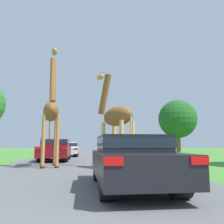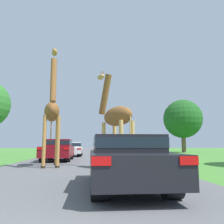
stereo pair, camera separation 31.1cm
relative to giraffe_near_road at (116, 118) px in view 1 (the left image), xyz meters
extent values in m
cube|color=#5B5B5E|center=(-1.67, 20.32, -2.33)|extent=(7.90, 120.00, 0.00)
cylinder|color=tan|center=(-0.54, 0.32, -1.26)|extent=(0.19, 0.19, 2.14)
cylinder|color=#2D2319|center=(-0.54, 0.32, -2.28)|extent=(0.24, 0.24, 0.11)
cylinder|color=tan|center=(0.01, 0.63, -1.26)|extent=(0.19, 0.19, 2.14)
cylinder|color=#2D2319|center=(0.01, 0.63, -2.28)|extent=(0.24, 0.24, 0.11)
cylinder|color=tan|center=(0.13, -0.88, -1.26)|extent=(0.19, 0.19, 2.14)
cylinder|color=#2D2319|center=(0.13, -0.88, -2.28)|extent=(0.24, 0.24, 0.11)
cylinder|color=tan|center=(0.69, -0.57, -1.26)|extent=(0.19, 0.19, 2.14)
cylinder|color=#2D2319|center=(0.69, -0.57, -2.28)|extent=(0.24, 0.24, 0.11)
ellipsoid|color=brown|center=(0.07, -0.13, 0.05)|extent=(1.62, 2.08, 0.91)
cylinder|color=brown|center=(-0.45, 0.79, 1.27)|extent=(0.74, 0.97, 2.04)
ellipsoid|color=tan|center=(-0.66, 1.16, 2.29)|extent=(0.49, 0.61, 0.30)
cylinder|color=tan|center=(0.53, -0.94, -0.53)|extent=(0.06, 0.06, 1.17)
cone|color=brown|center=(-0.63, 0.98, 2.52)|extent=(0.07, 0.07, 0.16)
cone|color=brown|center=(-0.52, 1.05, 2.52)|extent=(0.07, 0.07, 0.16)
cylinder|color=#B77F3D|center=(-2.70, 0.60, -1.10)|extent=(0.16, 0.16, 2.47)
cylinder|color=#2D2319|center=(-2.70, 0.60, -2.28)|extent=(0.21, 0.21, 0.10)
cylinder|color=#B77F3D|center=(-3.33, 0.49, -1.10)|extent=(0.16, 0.16, 2.47)
cylinder|color=#2D2319|center=(-3.33, 0.49, -2.28)|extent=(0.21, 0.21, 0.10)
cylinder|color=#B77F3D|center=(-2.95, 2.01, -1.10)|extent=(0.16, 0.16, 2.47)
cylinder|color=#2D2319|center=(-2.95, 2.01, -2.28)|extent=(0.21, 0.21, 0.10)
cylinder|color=#B77F3D|center=(-3.58, 1.90, -1.10)|extent=(0.16, 0.16, 2.47)
cylinder|color=#2D2319|center=(-3.58, 1.90, -2.28)|extent=(0.21, 0.21, 0.10)
ellipsoid|color=brown|center=(-3.14, 1.25, 0.41)|extent=(1.09, 2.13, 0.98)
cylinder|color=brown|center=(-2.95, 0.14, 1.80)|extent=(0.45, 1.03, 2.33)
ellipsoid|color=#B77F3D|center=(-2.87, -0.33, 2.96)|extent=(0.33, 0.59, 0.30)
cylinder|color=#B77F3D|center=(-3.31, 2.20, -0.27)|extent=(0.06, 0.06, 1.36)
cone|color=brown|center=(-2.83, -0.15, 3.19)|extent=(0.07, 0.07, 0.16)
cone|color=brown|center=(-2.96, -0.17, 3.19)|extent=(0.07, 0.07, 0.16)
cube|color=black|center=(-0.27, -4.86, -1.74)|extent=(1.80, 4.35, 0.62)
cube|color=black|center=(-0.27, -4.86, -1.23)|extent=(1.62, 1.96, 0.40)
cube|color=#19232D|center=(-0.27, -4.86, -1.21)|extent=(1.63, 1.98, 0.24)
cube|color=red|center=(-1.01, -7.05, -1.52)|extent=(0.32, 0.03, 0.15)
cube|color=red|center=(0.46, -7.05, -1.52)|extent=(0.32, 0.03, 0.15)
cylinder|color=black|center=(-0.99, -3.55, -2.00)|extent=(0.36, 0.67, 0.67)
cylinder|color=black|center=(0.45, -3.55, -2.00)|extent=(0.36, 0.67, 0.67)
cylinder|color=black|center=(-0.99, -6.17, -2.00)|extent=(0.36, 0.67, 0.67)
cylinder|color=black|center=(0.45, -6.17, -2.00)|extent=(0.36, 0.67, 0.67)
cube|color=maroon|center=(-3.34, 5.76, -1.71)|extent=(1.88, 4.70, 0.67)
cube|color=maroon|center=(-3.34, 5.76, -1.13)|extent=(1.69, 2.11, 0.48)
cube|color=#19232D|center=(-3.34, 5.76, -1.10)|extent=(1.71, 2.13, 0.29)
cube|color=red|center=(-4.11, 3.40, -1.47)|extent=(0.34, 0.03, 0.16)
cube|color=red|center=(-2.57, 3.40, -1.47)|extent=(0.34, 0.03, 0.16)
cylinder|color=black|center=(-4.09, 7.17, -1.99)|extent=(0.38, 0.68, 0.68)
cylinder|color=black|center=(-2.59, 7.17, -1.99)|extent=(0.38, 0.68, 0.68)
cylinder|color=black|center=(-4.09, 4.35, -1.99)|extent=(0.38, 0.68, 0.68)
cylinder|color=black|center=(-2.59, 4.35, -1.99)|extent=(0.38, 0.68, 0.68)
cube|color=silver|center=(-2.91, 12.21, -1.78)|extent=(1.99, 4.68, 0.50)
cube|color=silver|center=(-2.91, 12.21, -1.27)|extent=(1.79, 2.11, 0.51)
cube|color=#19232D|center=(-2.91, 12.21, -1.25)|extent=(1.81, 2.13, 0.31)
cube|color=red|center=(-3.73, 9.86, -1.60)|extent=(0.36, 0.03, 0.12)
cube|color=red|center=(-2.10, 9.86, -1.60)|extent=(0.36, 0.03, 0.12)
cylinder|color=black|center=(-3.71, 13.62, -1.98)|extent=(0.40, 0.71, 0.71)
cylinder|color=black|center=(-2.12, 13.62, -1.98)|extent=(0.40, 0.71, 0.71)
cylinder|color=black|center=(-3.71, 10.81, -1.98)|extent=(0.40, 0.71, 0.71)
cylinder|color=black|center=(-2.12, 10.81, -1.98)|extent=(0.40, 0.71, 0.71)
cylinder|color=brown|center=(12.27, 22.24, -0.33)|extent=(0.61, 0.61, 4.00)
sphere|color=#1E561E|center=(12.27, 22.24, 2.50)|extent=(5.58, 5.58, 5.58)
camera|label=1|loc=(-1.51, -10.91, -1.26)|focal=38.00mm
camera|label=2|loc=(-1.20, -10.95, -1.26)|focal=38.00mm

